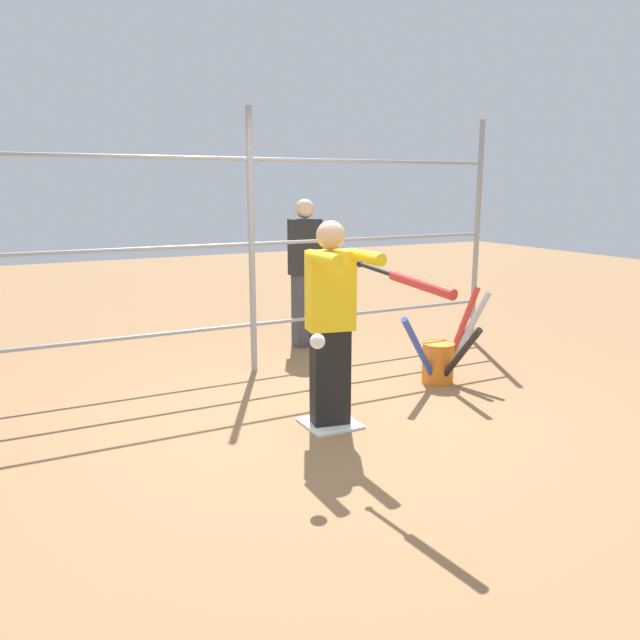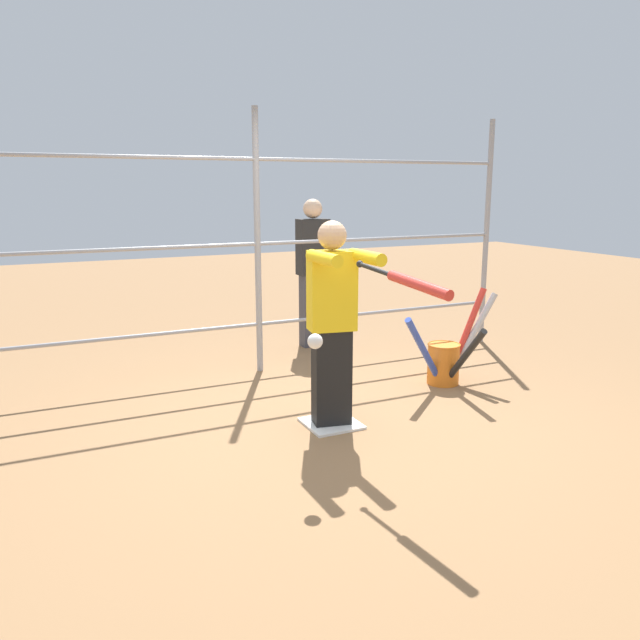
% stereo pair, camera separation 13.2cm
% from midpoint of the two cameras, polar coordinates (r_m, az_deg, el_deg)
% --- Properties ---
extents(ground_plane, '(24.00, 24.00, 0.00)m').
position_cam_midpoint_polar(ground_plane, '(4.88, 0.13, -9.54)').
color(ground_plane, olive).
extents(home_plate, '(0.40, 0.40, 0.02)m').
position_cam_midpoint_polar(home_plate, '(4.87, 0.13, -9.43)').
color(home_plate, white).
rests_on(home_plate, ground).
extents(fence_backstop, '(5.59, 0.06, 2.52)m').
position_cam_midpoint_polar(fence_backstop, '(6.02, -6.91, 6.91)').
color(fence_backstop, '#939399').
rests_on(fence_backstop, ground).
extents(batter, '(0.40, 0.58, 1.56)m').
position_cam_midpoint_polar(batter, '(4.62, 0.23, 0.17)').
color(batter, black).
rests_on(batter, ground).
extents(baseball_bat_swinging, '(0.12, 0.94, 0.13)m').
position_cam_midpoint_polar(baseball_bat_swinging, '(3.75, 7.51, 3.51)').
color(baseball_bat_swinging, black).
extents(softball_in_flight, '(0.10, 0.10, 0.10)m').
position_cam_midpoint_polar(softball_in_flight, '(3.85, -1.22, -1.97)').
color(softball_in_flight, white).
extents(bat_bucket, '(1.08, 0.75, 0.89)m').
position_cam_midpoint_polar(bat_bucket, '(5.88, 10.42, -3.36)').
color(bat_bucket, orange).
rests_on(bat_bucket, ground).
extents(bystander_behind_fence, '(0.34, 0.21, 1.66)m').
position_cam_midpoint_polar(bystander_behind_fence, '(7.02, -1.91, 4.51)').
color(bystander_behind_fence, '#3F3F47').
rests_on(bystander_behind_fence, ground).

